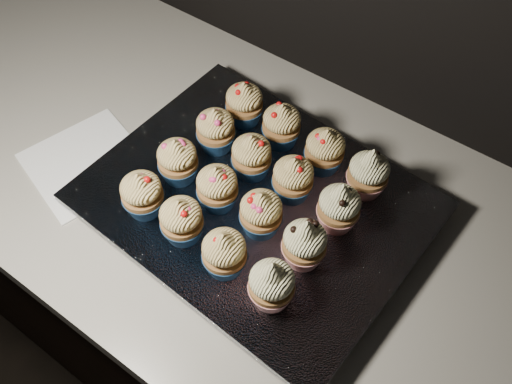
# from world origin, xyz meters

# --- Properties ---
(cabinet) EXTENTS (2.40, 0.60, 0.86)m
(cabinet) POSITION_xyz_m (0.00, 1.70, 0.43)
(cabinet) COLOR black
(cabinet) RESTS_ON ground
(worktop) EXTENTS (2.44, 0.64, 0.04)m
(worktop) POSITION_xyz_m (0.00, 1.70, 0.88)
(worktop) COLOR beige
(worktop) RESTS_ON cabinet
(napkin) EXTENTS (0.22, 0.22, 0.00)m
(napkin) POSITION_xyz_m (-0.15, 1.59, 0.90)
(napkin) COLOR white
(napkin) RESTS_ON worktop
(baking_tray) EXTENTS (0.47, 0.37, 0.02)m
(baking_tray) POSITION_xyz_m (0.14, 1.68, 0.91)
(baking_tray) COLOR black
(baking_tray) RESTS_ON worktop
(foil_lining) EXTENTS (0.51, 0.41, 0.01)m
(foil_lining) POSITION_xyz_m (0.14, 1.68, 0.93)
(foil_lining) COLOR silver
(foil_lining) RESTS_ON baking_tray
(cupcake_0) EXTENTS (0.06, 0.06, 0.08)m
(cupcake_0) POSITION_xyz_m (0.01, 1.57, 0.97)
(cupcake_0) COLOR navy
(cupcake_0) RESTS_ON foil_lining
(cupcake_1) EXTENTS (0.06, 0.06, 0.08)m
(cupcake_1) POSITION_xyz_m (0.09, 1.57, 0.97)
(cupcake_1) COLOR navy
(cupcake_1) RESTS_ON foil_lining
(cupcake_2) EXTENTS (0.06, 0.06, 0.08)m
(cupcake_2) POSITION_xyz_m (0.17, 1.56, 0.97)
(cupcake_2) COLOR navy
(cupcake_2) RESTS_ON foil_lining
(cupcake_3) EXTENTS (0.06, 0.06, 0.10)m
(cupcake_3) POSITION_xyz_m (0.25, 1.56, 0.97)
(cupcake_3) COLOR #A4161F
(cupcake_3) RESTS_ON foil_lining
(cupcake_4) EXTENTS (0.06, 0.06, 0.08)m
(cupcake_4) POSITION_xyz_m (0.01, 1.65, 0.97)
(cupcake_4) COLOR navy
(cupcake_4) RESTS_ON foil_lining
(cupcake_5) EXTENTS (0.06, 0.06, 0.08)m
(cupcake_5) POSITION_xyz_m (0.09, 1.64, 0.97)
(cupcake_5) COLOR navy
(cupcake_5) RESTS_ON foil_lining
(cupcake_6) EXTENTS (0.06, 0.06, 0.08)m
(cupcake_6) POSITION_xyz_m (0.17, 1.64, 0.97)
(cupcake_6) COLOR navy
(cupcake_6) RESTS_ON foil_lining
(cupcake_7) EXTENTS (0.06, 0.06, 0.10)m
(cupcake_7) POSITION_xyz_m (0.25, 1.64, 0.97)
(cupcake_7) COLOR #A4161F
(cupcake_7) RESTS_ON foil_lining
(cupcake_8) EXTENTS (0.06, 0.06, 0.08)m
(cupcake_8) POSITION_xyz_m (0.02, 1.73, 0.97)
(cupcake_8) COLOR navy
(cupcake_8) RESTS_ON foil_lining
(cupcake_9) EXTENTS (0.06, 0.06, 0.08)m
(cupcake_9) POSITION_xyz_m (0.10, 1.72, 0.97)
(cupcake_9) COLOR navy
(cupcake_9) RESTS_ON foil_lining
(cupcake_10) EXTENTS (0.06, 0.06, 0.08)m
(cupcake_10) POSITION_xyz_m (0.17, 1.72, 0.97)
(cupcake_10) COLOR navy
(cupcake_10) RESTS_ON foil_lining
(cupcake_11) EXTENTS (0.06, 0.06, 0.10)m
(cupcake_11) POSITION_xyz_m (0.26, 1.71, 0.97)
(cupcake_11) COLOR #A4161F
(cupcake_11) RESTS_ON foil_lining
(cupcake_12) EXTENTS (0.06, 0.06, 0.08)m
(cupcake_12) POSITION_xyz_m (0.02, 1.80, 0.97)
(cupcake_12) COLOR navy
(cupcake_12) RESTS_ON foil_lining
(cupcake_13) EXTENTS (0.06, 0.06, 0.08)m
(cupcake_13) POSITION_xyz_m (0.10, 1.80, 0.97)
(cupcake_13) COLOR navy
(cupcake_13) RESTS_ON foil_lining
(cupcake_14) EXTENTS (0.06, 0.06, 0.08)m
(cupcake_14) POSITION_xyz_m (0.18, 1.79, 0.97)
(cupcake_14) COLOR navy
(cupcake_14) RESTS_ON foil_lining
(cupcake_15) EXTENTS (0.06, 0.06, 0.10)m
(cupcake_15) POSITION_xyz_m (0.26, 1.79, 0.97)
(cupcake_15) COLOR #A4161F
(cupcake_15) RESTS_ON foil_lining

